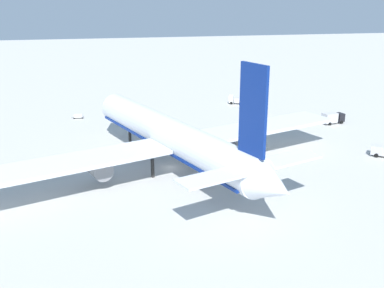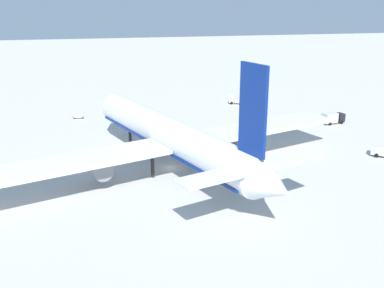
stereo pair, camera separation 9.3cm
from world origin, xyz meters
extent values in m
plane|color=#B2B2AD|center=(0.00, 0.00, 0.00)|extent=(600.00, 600.00, 0.00)
cylinder|color=silver|center=(0.00, 0.00, 7.09)|extent=(54.56, 24.76, 6.77)
cone|color=silver|center=(28.71, 10.09, 7.09)|extent=(7.30, 8.05, 6.63)
cone|color=silver|center=(-29.35, -10.31, 7.09)|extent=(8.51, 8.31, 6.43)
cube|color=navy|center=(-24.27, -8.53, 17.45)|extent=(5.83, 2.46, 13.95)
cube|color=silver|center=(-27.05, -2.14, 8.45)|extent=(8.09, 12.66, 0.36)
cube|color=silver|center=(-22.44, -15.25, 8.45)|extent=(8.09, 12.66, 0.36)
cube|color=silver|center=(-9.69, 19.22, 6.08)|extent=(20.40, 36.88, 0.70)
cylinder|color=slate|center=(-6.96, 14.47, 3.87)|extent=(6.87, 5.49, 3.72)
cube|color=silver|center=(4.46, -21.06, 6.08)|extent=(20.40, 36.88, 0.70)
cylinder|color=slate|center=(3.62, -15.64, 4.01)|extent=(5.75, 4.87, 3.44)
cylinder|color=black|center=(18.31, 6.43, 1.85)|extent=(0.70, 0.70, 3.71)
cylinder|color=black|center=(-4.40, 4.16, 1.85)|extent=(0.70, 0.70, 3.71)
cylinder|color=black|center=(-0.83, -6.00, 1.85)|extent=(0.70, 0.70, 3.71)
cube|color=navy|center=(0.00, 0.00, 5.23)|extent=(52.35, 23.71, 0.50)
cube|color=black|center=(24.14, -51.81, 1.57)|extent=(2.74, 2.33, 2.24)
cube|color=#B2B2B7|center=(23.47, -48.49, 1.77)|extent=(3.14, 4.30, 2.65)
cube|color=black|center=(24.27, -52.46, 2.13)|extent=(2.01, 0.48, 0.99)
cylinder|color=black|center=(25.29, -51.39, 0.45)|extent=(0.47, 0.94, 0.90)
cylinder|color=black|center=(22.92, -51.87, 0.45)|extent=(0.47, 0.94, 0.90)
cylinder|color=black|center=(24.49, -47.45, 0.45)|extent=(0.47, 0.94, 0.90)
cylinder|color=black|center=(22.12, -47.93, 0.45)|extent=(0.47, 0.94, 0.90)
cube|color=#B2B2B7|center=(-3.36, -46.48, 1.45)|extent=(4.59, 4.85, 2.00)
cylinder|color=black|center=(-1.86, -46.54, 0.45)|extent=(0.80, 0.89, 0.90)
cylinder|color=black|center=(-3.70, -45.02, 0.45)|extent=(0.80, 0.89, 0.90)
cube|color=white|center=(53.13, -29.59, 1.61)|extent=(2.42, 2.08, 2.33)
cube|color=#B2B2B7|center=(52.15, -31.92, 1.23)|extent=(3.00, 3.46, 1.56)
cube|color=black|center=(53.32, -29.14, 2.20)|extent=(1.60, 0.74, 1.02)
cylinder|color=black|center=(52.14, -29.32, 0.45)|extent=(0.63, 0.95, 0.90)
cylinder|color=black|center=(54.01, -30.11, 0.45)|extent=(0.63, 0.95, 0.90)
cylinder|color=black|center=(50.98, -32.08, 0.45)|extent=(0.63, 0.95, 0.90)
cylinder|color=black|center=(52.85, -32.87, 0.45)|extent=(0.63, 0.95, 0.90)
cube|color=orange|center=(38.16, -32.58, 0.87)|extent=(3.59, 4.61, 1.10)
cube|color=orange|center=(38.26, -32.77, 1.70)|extent=(2.72, 3.17, 0.55)
cylinder|color=black|center=(36.70, -31.76, 0.32)|extent=(0.49, 0.67, 0.64)
cylinder|color=black|center=(38.34, -30.91, 0.32)|extent=(0.49, 0.67, 0.64)
cylinder|color=black|center=(37.98, -34.25, 0.32)|extent=(0.49, 0.67, 0.64)
cylinder|color=black|center=(39.63, -33.40, 0.32)|extent=(0.49, 0.67, 0.64)
cube|color=gray|center=(44.93, 18.77, 0.28)|extent=(1.62, 3.00, 0.15)
cylinder|color=#333338|center=(45.06, 20.52, 0.28)|extent=(0.13, 0.60, 0.08)
cube|color=silver|center=(44.93, 18.77, 0.80)|extent=(1.44, 2.53, 0.89)
cylinder|color=black|center=(44.31, 19.93, 0.20)|extent=(0.15, 0.41, 0.40)
cylinder|color=black|center=(45.71, 19.82, 0.20)|extent=(0.15, 0.41, 0.40)
cylinder|color=black|center=(44.14, 17.73, 0.20)|extent=(0.15, 0.41, 0.40)
cylinder|color=black|center=(45.54, 17.62, 0.20)|extent=(0.15, 0.41, 0.40)
cylinder|color=#3F3F47|center=(42.47, -29.80, 0.44)|extent=(0.41, 0.41, 0.87)
cylinder|color=#B2F219|center=(42.47, -29.80, 1.20)|extent=(0.52, 0.52, 0.66)
sphere|color=beige|center=(42.47, -29.80, 1.65)|extent=(0.24, 0.24, 0.24)
cone|color=orange|center=(25.87, -43.35, 0.28)|extent=(0.36, 0.36, 0.55)
camera|label=1|loc=(-87.64, 14.95, 33.90)|focal=43.26mm
camera|label=2|loc=(-87.66, 14.86, 33.90)|focal=43.26mm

